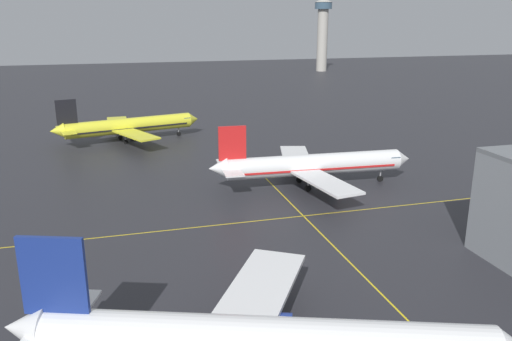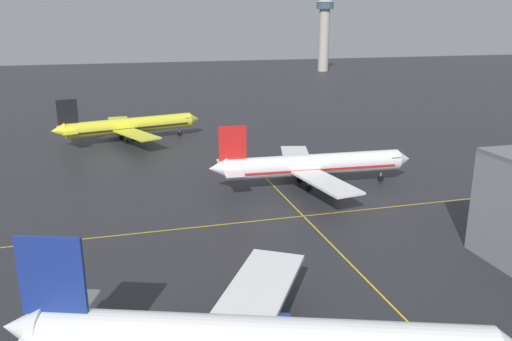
# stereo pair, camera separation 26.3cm
# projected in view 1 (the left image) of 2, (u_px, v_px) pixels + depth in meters

# --- Properties ---
(airliner_second_row) EXTENTS (33.65, 29.01, 10.47)m
(airliner_second_row) POSITION_uv_depth(u_px,v_px,m) (312.00, 165.00, 82.72)
(airliner_second_row) COLOR white
(airliner_second_row) RESTS_ON ground
(airliner_third_row) EXTENTS (32.30, 27.45, 10.12)m
(airliner_third_row) POSITION_uv_depth(u_px,v_px,m) (128.00, 126.00, 113.00)
(airliner_third_row) COLOR yellow
(airliner_third_row) RESTS_ON ground
(taxiway_markings) EXTENTS (138.04, 91.52, 0.01)m
(taxiway_markings) POSITION_uv_depth(u_px,v_px,m) (377.00, 289.00, 52.03)
(taxiway_markings) COLOR yellow
(taxiway_markings) RESTS_ON ground
(control_tower) EXTENTS (8.82, 8.82, 34.99)m
(control_tower) POSITION_uv_depth(u_px,v_px,m) (323.00, 29.00, 256.58)
(control_tower) COLOR #ADA89E
(control_tower) RESTS_ON ground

